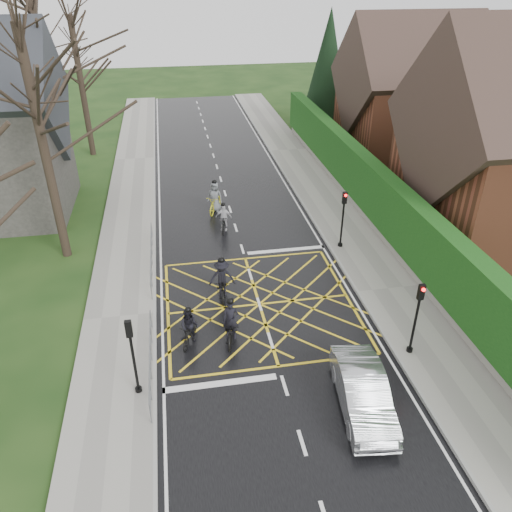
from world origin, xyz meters
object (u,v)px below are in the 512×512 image
object	(u,v)px
cyclist_back	(189,329)
cyclist_mid	(222,282)
cyclist_rear	(231,326)
cyclist_front	(224,220)
cyclist_lead	(215,201)
car	(363,393)

from	to	relation	value
cyclist_back	cyclist_mid	distance (m)	3.39
cyclist_rear	cyclist_mid	xyz separation A→B (m)	(0.01, 3.05, 0.10)
cyclist_rear	cyclist_mid	distance (m)	3.05
cyclist_back	cyclist_mid	world-z (taller)	cyclist_mid
cyclist_rear	cyclist_back	xyz separation A→B (m)	(-1.64, 0.09, 0.00)
cyclist_front	cyclist_lead	xyz separation A→B (m)	(-0.21, 2.59, 0.08)
cyclist_rear	cyclist_mid	world-z (taller)	cyclist_mid
cyclist_back	cyclist_lead	size ratio (longest dim) A/B	0.78
cyclist_mid	cyclist_lead	bearing A→B (deg)	90.97
cyclist_mid	car	bearing A→B (deg)	-57.68
cyclist_lead	cyclist_rear	bearing A→B (deg)	-70.60
cyclist_front	car	distance (m)	14.09
cyclist_back	cyclist_lead	world-z (taller)	cyclist_lead
cyclist_lead	cyclist_mid	bearing A→B (deg)	-71.57
cyclist_back	car	size ratio (longest dim) A/B	0.40
cyclist_back	cyclist_front	distance (m)	9.65
car	cyclist_back	bearing A→B (deg)	147.72
cyclist_lead	cyclist_front	bearing A→B (deg)	-63.01
cyclist_back	cyclist_mid	bearing A→B (deg)	82.54
cyclist_lead	car	size ratio (longest dim) A/B	0.51
cyclist_mid	cyclist_front	world-z (taller)	cyclist_mid
car	cyclist_mid	bearing A→B (deg)	124.10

